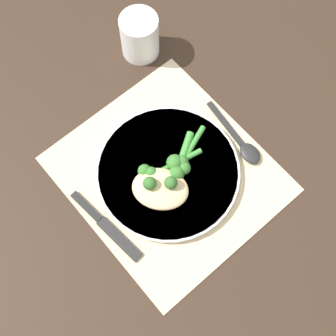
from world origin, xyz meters
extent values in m
plane|color=#332319|center=(0.00, 0.00, 0.00)|extent=(3.00, 3.00, 0.00)
cube|color=beige|center=(0.00, 0.00, 0.00)|extent=(0.39, 0.35, 0.00)
cylinder|color=white|center=(0.00, 0.00, 0.01)|extent=(0.27, 0.27, 0.01)
cylinder|color=silver|center=(0.00, 0.00, 0.02)|extent=(0.27, 0.27, 0.01)
ellipsoid|color=#DBBC89|center=(-0.02, 0.04, 0.03)|extent=(0.13, 0.13, 0.03)
sphere|color=#336628|center=(-0.01, 0.05, 0.05)|extent=(0.03, 0.03, 0.03)
sphere|color=#336628|center=(-0.03, 0.02, 0.05)|extent=(0.02, 0.02, 0.02)
cylinder|color=#3D8E38|center=(0.00, -0.02, 0.02)|extent=(0.03, 0.11, 0.01)
sphere|color=#38752D|center=(0.01, 0.03, 0.03)|extent=(0.03, 0.03, 0.03)
sphere|color=#38752D|center=(0.02, 0.04, 0.03)|extent=(0.03, 0.03, 0.03)
cylinder|color=#3D8E38|center=(0.01, -0.04, 0.03)|extent=(0.06, 0.08, 0.01)
sphere|color=#38752D|center=(-0.02, -0.01, 0.03)|extent=(0.03, 0.03, 0.03)
sphere|color=#38752D|center=(-0.01, 0.01, 0.03)|extent=(0.02, 0.02, 0.02)
cylinder|color=#3D8E38|center=(0.01, -0.07, 0.02)|extent=(0.04, 0.09, 0.01)
sphere|color=#38752D|center=(-0.01, -0.03, 0.03)|extent=(0.03, 0.03, 0.03)
sphere|color=#38752D|center=(0.00, -0.02, 0.03)|extent=(0.03, 0.03, 0.03)
sphere|color=#38752D|center=(-0.02, -0.02, 0.03)|extent=(0.03, 0.03, 0.03)
cube|color=black|center=(-0.04, 0.15, 0.01)|extent=(0.10, 0.03, 0.00)
cube|color=black|center=(0.05, 0.16, 0.01)|extent=(0.08, 0.02, 0.01)
cube|color=black|center=(0.01, -0.16, 0.01)|extent=(0.11, 0.02, 0.00)
ellipsoid|color=black|center=(-0.07, -0.15, 0.01)|extent=(0.05, 0.04, 0.01)
cylinder|color=white|center=(0.25, -0.14, 0.05)|extent=(0.08, 0.08, 0.10)
camera|label=1|loc=(-0.24, 0.20, 0.85)|focal=50.00mm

